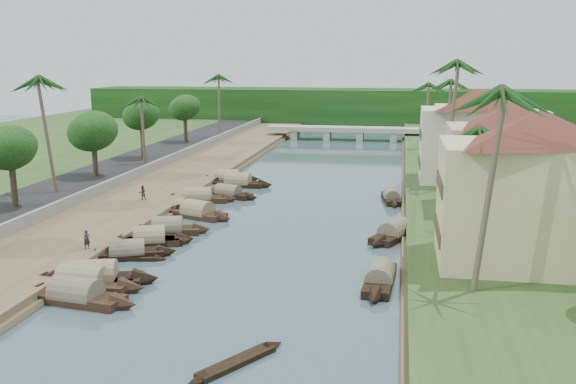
% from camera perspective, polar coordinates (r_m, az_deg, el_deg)
% --- Properties ---
extents(ground, '(220.00, 220.00, 0.00)m').
position_cam_1_polar(ground, '(48.41, -2.72, -5.75)').
color(ground, '#3E555D').
rests_on(ground, ground).
extents(left_bank, '(10.00, 180.00, 0.80)m').
position_cam_1_polar(left_bank, '(71.54, -11.75, 0.09)').
color(left_bank, brown).
rests_on(left_bank, ground).
extents(right_bank, '(16.00, 180.00, 1.20)m').
position_cam_1_polar(right_bank, '(67.07, 17.26, -0.79)').
color(right_bank, '#24441B').
rests_on(right_bank, ground).
extents(road, '(8.00, 180.00, 1.40)m').
position_cam_1_polar(road, '(75.02, -17.81, 0.54)').
color(road, black).
rests_on(road, ground).
extents(retaining_wall, '(0.40, 180.00, 1.10)m').
position_cam_1_polar(retaining_wall, '(73.01, -14.85, 0.93)').
color(retaining_wall, slate).
rests_on(retaining_wall, left_bank).
extents(treeline, '(120.00, 14.00, 8.00)m').
position_cam_1_polar(treeline, '(145.77, 5.99, 7.52)').
color(treeline, black).
rests_on(treeline, ground).
extents(bridge, '(28.00, 4.00, 2.40)m').
position_cam_1_polar(bridge, '(118.17, 4.98, 5.46)').
color(bridge, '#9F9E94').
rests_on(bridge, ground).
extents(building_near, '(14.85, 14.85, 10.20)m').
position_cam_1_polar(building_near, '(44.65, 21.10, 0.43)').
color(building_near, beige).
rests_on(building_near, right_bank).
extents(building_mid, '(14.11, 14.11, 9.70)m').
position_cam_1_polar(building_mid, '(60.41, 19.19, 3.09)').
color(building_mid, tan).
rests_on(building_mid, right_bank).
extents(building_far, '(15.59, 15.59, 10.20)m').
position_cam_1_polar(building_far, '(74.00, 16.78, 4.91)').
color(building_far, beige).
rests_on(building_far, right_bank).
extents(building_distant, '(12.62, 12.62, 9.20)m').
position_cam_1_polar(building_distant, '(93.93, 15.99, 5.99)').
color(building_distant, beige).
rests_on(building_distant, right_bank).
extents(sampan_0, '(8.74, 2.93, 2.25)m').
position_cam_1_polar(sampan_0, '(41.51, -18.32, -8.77)').
color(sampan_0, black).
rests_on(sampan_0, ground).
extents(sampan_1, '(8.89, 4.18, 2.54)m').
position_cam_1_polar(sampan_1, '(44.20, -16.89, -7.41)').
color(sampan_1, black).
rests_on(sampan_1, ground).
extents(sampan_2, '(8.77, 2.13, 2.29)m').
position_cam_1_polar(sampan_2, '(43.73, -17.80, -7.68)').
color(sampan_2, black).
rests_on(sampan_2, ground).
extents(sampan_3, '(7.47, 4.33, 2.04)m').
position_cam_1_polar(sampan_3, '(49.32, -14.11, -5.27)').
color(sampan_3, black).
rests_on(sampan_3, ground).
extents(sampan_4, '(6.80, 3.37, 1.94)m').
position_cam_1_polar(sampan_4, '(52.24, -12.22, -4.23)').
color(sampan_4, black).
rests_on(sampan_4, ground).
extents(sampan_5, '(7.38, 4.24, 2.30)m').
position_cam_1_polar(sampan_5, '(52.33, -12.21, -4.19)').
color(sampan_5, black).
rests_on(sampan_5, ground).
extents(sampan_6, '(7.60, 3.66, 2.22)m').
position_cam_1_polar(sampan_6, '(55.24, -10.67, -3.28)').
color(sampan_6, black).
rests_on(sampan_6, ground).
extents(sampan_7, '(6.56, 2.95, 1.78)m').
position_cam_1_polar(sampan_7, '(62.43, -8.96, -1.50)').
color(sampan_7, black).
rests_on(sampan_7, ground).
extents(sampan_8, '(7.94, 4.57, 2.39)m').
position_cam_1_polar(sampan_8, '(60.60, -8.02, -1.85)').
color(sampan_8, black).
rests_on(sampan_8, ground).
extents(sampan_9, '(7.67, 3.93, 1.96)m').
position_cam_1_polar(sampan_9, '(69.01, -5.34, -0.13)').
color(sampan_9, black).
rests_on(sampan_9, ground).
extents(sampan_10, '(8.58, 3.27, 2.30)m').
position_cam_1_polar(sampan_10, '(67.09, -8.01, -0.53)').
color(sampan_10, black).
rests_on(sampan_10, ground).
extents(sampan_11, '(8.46, 2.26, 2.39)m').
position_cam_1_polar(sampan_11, '(74.77, -4.46, 0.81)').
color(sampan_11, black).
rests_on(sampan_11, ground).
extents(sampan_12, '(7.18, 1.71, 1.76)m').
position_cam_1_polar(sampan_12, '(76.33, -5.26, 1.01)').
color(sampan_12, black).
rests_on(sampan_12, ground).
extents(sampan_13, '(8.00, 3.64, 2.16)m').
position_cam_1_polar(sampan_13, '(77.66, -5.40, 1.20)').
color(sampan_13, black).
rests_on(sampan_13, ground).
extents(sampan_14, '(2.15, 8.68, 2.10)m').
position_cam_1_polar(sampan_14, '(42.92, 8.18, -7.59)').
color(sampan_14, black).
rests_on(sampan_14, ground).
extents(sampan_15, '(5.08, 8.39, 2.25)m').
position_cam_1_polar(sampan_15, '(53.84, 9.49, -3.63)').
color(sampan_15, black).
rests_on(sampan_15, ground).
extents(sampan_16, '(2.39, 7.49, 1.85)m').
position_cam_1_polar(sampan_16, '(67.57, 9.17, -0.49)').
color(sampan_16, black).
rests_on(sampan_16, ground).
extents(canoe_0, '(4.20, 5.81, 0.84)m').
position_cam_1_polar(canoe_0, '(32.24, -4.59, -14.89)').
color(canoe_0, black).
rests_on(canoe_0, ground).
extents(canoe_1, '(4.81, 1.42, 0.77)m').
position_cam_1_polar(canoe_1, '(48.83, -13.45, -5.79)').
color(canoe_1, black).
rests_on(canoe_1, ground).
extents(canoe_2, '(5.55, 2.02, 0.80)m').
position_cam_1_polar(canoe_2, '(71.15, -5.89, -0.04)').
color(canoe_2, black).
rests_on(canoe_2, ground).
extents(palm_0, '(3.20, 3.20, 13.20)m').
position_cam_1_polar(palm_0, '(37.31, 17.47, 8.17)').
color(palm_0, brown).
rests_on(palm_0, ground).
extents(palm_1, '(3.20, 3.20, 9.72)m').
position_cam_1_polar(palm_1, '(50.43, 16.54, 5.17)').
color(palm_1, brown).
rests_on(palm_1, ground).
extents(palm_2, '(3.20, 3.20, 14.60)m').
position_cam_1_polar(palm_2, '(67.20, 14.30, 10.83)').
color(palm_2, brown).
rests_on(palm_2, ground).
extents(palm_3, '(3.20, 3.20, 12.17)m').
position_cam_1_polar(palm_3, '(84.60, 14.07, 9.37)').
color(palm_3, brown).
rests_on(palm_3, ground).
extents(palm_5, '(3.20, 3.20, 12.86)m').
position_cam_1_polar(palm_5, '(67.61, -20.73, 9.21)').
color(palm_5, brown).
rests_on(palm_5, ground).
extents(palm_6, '(3.20, 3.20, 9.91)m').
position_cam_1_polar(palm_6, '(83.55, -12.86, 8.04)').
color(palm_6, brown).
rests_on(palm_6, ground).
extents(palm_7, '(3.20, 3.20, 11.21)m').
position_cam_1_polar(palm_7, '(99.59, 12.30, 9.22)').
color(palm_7, brown).
rests_on(palm_7, ground).
extents(palm_8, '(3.20, 3.20, 11.91)m').
position_cam_1_polar(palm_8, '(110.84, -6.22, 10.10)').
color(palm_8, brown).
rests_on(palm_8, ground).
extents(tree_2, '(4.47, 4.47, 7.21)m').
position_cam_1_polar(tree_2, '(62.41, -23.45, 3.53)').
color(tree_2, '#493929').
rests_on(tree_2, ground).
extents(tree_3, '(5.17, 5.17, 7.27)m').
position_cam_1_polar(tree_3, '(76.01, -16.93, 5.13)').
color(tree_3, '#493929').
rests_on(tree_3, ground).
extents(tree_4, '(4.49, 4.49, 7.66)m').
position_cam_1_polar(tree_4, '(88.55, -12.89, 6.62)').
color(tree_4, '#493929').
rests_on(tree_4, ground).
extents(tree_5, '(4.56, 4.56, 7.40)m').
position_cam_1_polar(tree_5, '(104.95, -9.16, 7.36)').
color(tree_5, '#493929').
rests_on(tree_5, ground).
extents(tree_6, '(4.02, 4.02, 6.74)m').
position_cam_1_polar(tree_6, '(76.96, 20.29, 4.77)').
color(tree_6, '#493929').
rests_on(tree_6, ground).
extents(person_near, '(0.58, 0.62, 1.42)m').
position_cam_1_polar(person_near, '(49.55, -17.44, -4.06)').
color(person_near, '#26262E').
rests_on(person_near, left_bank).
extents(person_far, '(0.89, 0.86, 1.44)m').
position_cam_1_polar(person_far, '(65.26, -12.82, -0.07)').
color(person_far, '#383427').
rests_on(person_far, left_bank).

